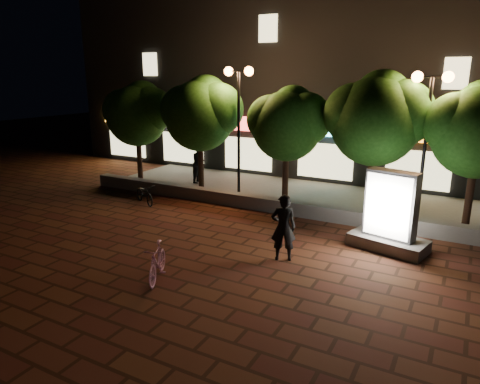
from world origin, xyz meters
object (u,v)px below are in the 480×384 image
Objects in this scene: street_lamp_right at (429,108)px; scooter_parked at (145,194)px; tree_mid at (289,121)px; tree_right at (378,116)px; street_lamp_left at (239,99)px; rider at (283,227)px; scooter_pink at (157,262)px; ad_kiosk at (390,218)px; tree_left at (202,111)px; pedestrian at (200,163)px; tree_far_left at (138,112)px.

scooter_parked is at bearing -164.65° from street_lamp_right.
tree_mid reaches higher than scooter_parked.
tree_right is 5.38m from street_lamp_left.
scooter_parked is (-6.91, 2.37, -0.53)m from rider.
street_lamp_left reaches higher than scooter_pink.
tree_mid is 2.94× the size of scooter_parked.
rider is (-2.41, -2.17, -0.01)m from ad_kiosk.
street_lamp_left is 7.00m from street_lamp_right.
street_lamp_left is (-2.05, -0.26, 0.81)m from tree_mid.
scooter_pink is 1.01× the size of scooter_parked.
ad_kiosk reaches higher than scooter_pink.
tree_left is at bearing 178.32° from street_lamp_right.
tree_mid is 6.32m from scooter_parked.
tree_left is 2.08× the size of ad_kiosk.
tree_left is 0.97× the size of tree_right.
tree_right is at bearing 110.60° from ad_kiosk.
pedestrian is (-9.62, 1.04, -2.90)m from street_lamp_right.
ad_kiosk is at bearing -14.71° from tree_far_left.
tree_mid is at bearing -31.77° from scooter_parked.
tree_left is 2.62× the size of rider.
street_lamp_left is 5.30m from scooter_parked.
tree_far_left is 12.47m from street_lamp_right.
tree_right is at bearing 41.33° from scooter_pink.
tree_right is at bearing -43.24° from scooter_parked.
tree_left is 4.00m from tree_mid.
pedestrian is (-4.67, 0.78, -2.22)m from tree_mid.
street_lamp_left is at bearing -2.76° from tree_far_left.
scooter_pink is at bearing -123.96° from street_lamp_right.
tree_right reaches higher than tree_mid.
tree_right is (10.80, 0.00, 0.27)m from tree_far_left.
pedestrian is (-6.75, 6.10, 0.06)m from rider.
street_lamp_left is 2.83× the size of pedestrian.
tree_far_left reaches higher than scooter_pink.
tree_mid is 5.93m from ad_kiosk.
scooter_pink is 6.79m from scooter_parked.
scooter_pink is at bearing -91.45° from tree_mid.
rider is at bearing -29.06° from tree_far_left.
rider is 1.02× the size of pedestrian.
tree_right is at bearing 2.81° from street_lamp_left.
ad_kiosk reaches higher than pedestrian.
street_lamp_left reaches higher than tree_right.
tree_far_left is at bearing 165.29° from ad_kiosk.
rider is at bearing -119.59° from street_lamp_right.
street_lamp_left reaches higher than ad_kiosk.
street_lamp_right is at bearing -104.26° from pedestrian.
scooter_parked is at bearing 169.41° from pedestrian.
tree_left reaches higher than scooter_pink.
tree_left is at bearing 172.30° from street_lamp_left.
tree_mid reaches higher than scooter_pink.
scooter_pink is (-4.69, -4.76, -0.48)m from ad_kiosk.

